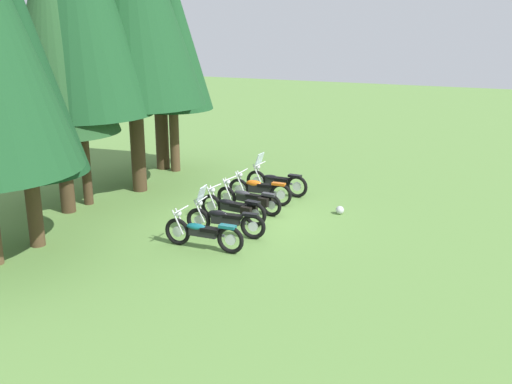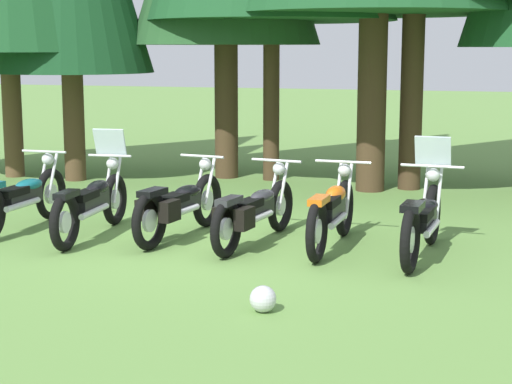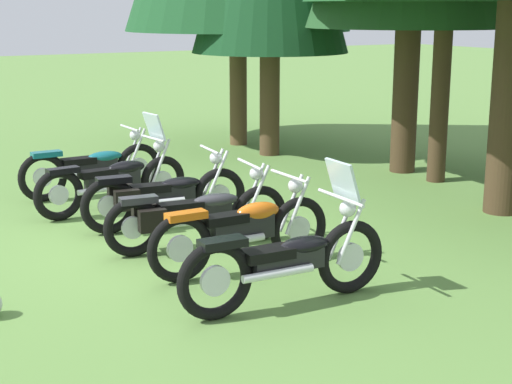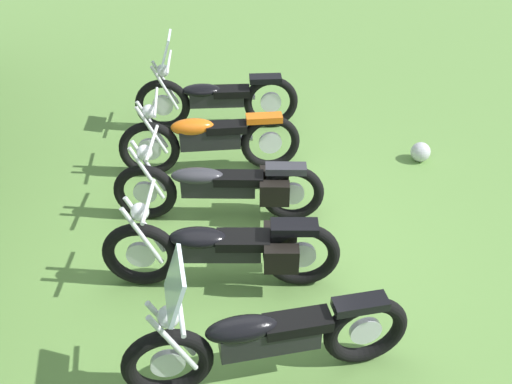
{
  "view_description": "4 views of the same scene",
  "coord_description": "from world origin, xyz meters",
  "px_view_note": "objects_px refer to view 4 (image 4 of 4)",
  "views": [
    {
      "loc": [
        -15.38,
        -7.02,
        5.78
      ],
      "look_at": [
        -0.03,
        -0.36,
        0.85
      ],
      "focal_mm": 41.24,
      "sensor_mm": 36.0,
      "label": 1
    },
    {
      "loc": [
        3.7,
        -9.9,
        2.47
      ],
      "look_at": [
        0.54,
        0.1,
        0.67
      ],
      "focal_mm": 59.46,
      "sensor_mm": 36.0,
      "label": 2
    },
    {
      "loc": [
        8.6,
        -3.87,
        2.85
      ],
      "look_at": [
        0.76,
        0.79,
        0.67
      ],
      "focal_mm": 54.24,
      "sensor_mm": 36.0,
      "label": 3
    },
    {
      "loc": [
        -4.6,
        0.3,
        4.0
      ],
      "look_at": [
        -0.18,
        -0.2,
        0.83
      ],
      "focal_mm": 39.95,
      "sensor_mm": 36.0,
      "label": 4
    }
  ],
  "objects_px": {
    "motorcycle_5": "(215,98)",
    "motorcycle_4": "(209,139)",
    "motorcycle_3": "(223,187)",
    "motorcycle_1": "(265,338)",
    "motorcycle_2": "(225,249)",
    "dropped_helmet": "(421,152)"
  },
  "relations": [
    {
      "from": "motorcycle_4",
      "to": "motorcycle_5",
      "type": "relative_size",
      "value": 0.98
    },
    {
      "from": "motorcycle_5",
      "to": "dropped_helmet",
      "type": "height_order",
      "value": "motorcycle_5"
    },
    {
      "from": "motorcycle_2",
      "to": "motorcycle_1",
      "type": "bearing_deg",
      "value": 108.52
    },
    {
      "from": "motorcycle_1",
      "to": "motorcycle_3",
      "type": "distance_m",
      "value": 2.17
    },
    {
      "from": "motorcycle_5",
      "to": "motorcycle_4",
      "type": "bearing_deg",
      "value": 85.79
    },
    {
      "from": "motorcycle_3",
      "to": "motorcycle_5",
      "type": "height_order",
      "value": "motorcycle_5"
    },
    {
      "from": "motorcycle_1",
      "to": "dropped_helmet",
      "type": "distance_m",
      "value": 3.96
    },
    {
      "from": "motorcycle_2",
      "to": "motorcycle_4",
      "type": "xyz_separation_m",
      "value": [
        2.03,
        0.06,
        0.02
      ]
    },
    {
      "from": "motorcycle_1",
      "to": "motorcycle_2",
      "type": "relative_size",
      "value": 1.03
    },
    {
      "from": "motorcycle_1",
      "to": "motorcycle_3",
      "type": "bearing_deg",
      "value": -89.9
    },
    {
      "from": "motorcycle_4",
      "to": "motorcycle_5",
      "type": "xyz_separation_m",
      "value": [
        1.12,
        -0.14,
        0.01
      ]
    },
    {
      "from": "motorcycle_1",
      "to": "dropped_helmet",
      "type": "bearing_deg",
      "value": -133.21
    },
    {
      "from": "motorcycle_1",
      "to": "motorcycle_5",
      "type": "relative_size",
      "value": 1.03
    },
    {
      "from": "motorcycle_4",
      "to": "dropped_helmet",
      "type": "xyz_separation_m",
      "value": [
        -0.06,
        -2.74,
        -0.34
      ]
    },
    {
      "from": "motorcycle_3",
      "to": "motorcycle_5",
      "type": "distance_m",
      "value": 2.11
    },
    {
      "from": "motorcycle_2",
      "to": "dropped_helmet",
      "type": "bearing_deg",
      "value": -136.97
    },
    {
      "from": "motorcycle_5",
      "to": "dropped_helmet",
      "type": "bearing_deg",
      "value": 158.57
    },
    {
      "from": "motorcycle_4",
      "to": "dropped_helmet",
      "type": "relative_size",
      "value": 8.74
    },
    {
      "from": "motorcycle_2",
      "to": "motorcycle_4",
      "type": "bearing_deg",
      "value": -81.57
    },
    {
      "from": "motorcycle_1",
      "to": "motorcycle_4",
      "type": "height_order",
      "value": "motorcycle_1"
    },
    {
      "from": "motorcycle_1",
      "to": "motorcycle_3",
      "type": "xyz_separation_m",
      "value": [
        2.17,
        0.19,
        -0.03
      ]
    },
    {
      "from": "motorcycle_4",
      "to": "motorcycle_2",
      "type": "bearing_deg",
      "value": 92.37
    }
  ]
}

